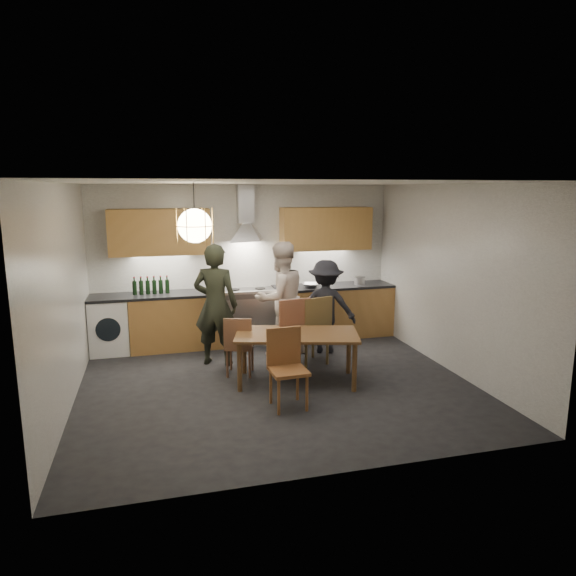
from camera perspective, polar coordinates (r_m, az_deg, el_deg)
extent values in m
plane|color=black|center=(6.88, -1.30, -10.60)|extent=(5.00, 5.00, 0.00)
cube|color=silver|center=(8.69, -4.81, 2.81)|extent=(5.00, 0.02, 2.60)
cube|color=silver|center=(4.41, 5.49, -5.22)|extent=(5.00, 0.02, 2.60)
cube|color=silver|center=(6.42, -23.60, -0.98)|extent=(0.02, 4.50, 2.60)
cube|color=silver|center=(7.49, 17.61, 1.02)|extent=(0.02, 4.50, 2.60)
cube|color=white|center=(6.39, -1.40, 11.62)|extent=(5.00, 4.50, 0.02)
cube|color=tan|center=(8.44, -12.25, -3.67)|extent=(1.45, 0.60, 0.86)
cube|color=tan|center=(8.94, 4.98, -2.64)|extent=(2.05, 0.60, 0.86)
cube|color=white|center=(8.47, -19.20, -4.03)|extent=(0.58, 0.58, 0.85)
cube|color=black|center=(8.33, -14.43, -0.78)|extent=(2.05, 0.62, 0.04)
cube|color=black|center=(8.84, 5.03, 0.19)|extent=(2.05, 0.62, 0.04)
cube|color=silver|center=(8.57, -4.36, -3.43)|extent=(0.90, 0.60, 0.80)
cube|color=black|center=(8.31, -4.00, -4.04)|extent=(0.78, 0.02, 0.42)
cube|color=slate|center=(8.47, -4.40, -0.55)|extent=(0.90, 0.60, 0.08)
cube|color=silver|center=(8.21, -4.08, -0.49)|extent=(0.90, 0.08, 0.04)
cube|color=tan|center=(8.32, -14.07, 6.04)|extent=(1.55, 0.35, 0.72)
cube|color=tan|center=(8.80, 4.25, 6.59)|extent=(1.55, 0.35, 0.72)
cube|color=silver|center=(8.47, -4.76, 9.33)|extent=(0.26, 0.22, 0.62)
cylinder|color=black|center=(6.14, -10.40, 9.14)|extent=(0.01, 0.01, 0.50)
sphere|color=#FFE0A5|center=(6.15, -10.32, 6.82)|extent=(0.40, 0.40, 0.40)
torus|color=gold|center=(6.15, -10.32, 6.82)|extent=(0.43, 0.43, 0.01)
cube|color=brown|center=(6.73, 0.98, -5.19)|extent=(1.74, 1.18, 0.04)
cylinder|color=brown|center=(6.56, -5.41, -8.77)|extent=(0.06, 0.06, 0.64)
cylinder|color=brown|center=(7.17, -4.89, -7.01)|extent=(0.06, 0.06, 0.64)
cylinder|color=brown|center=(6.58, 7.40, -8.76)|extent=(0.06, 0.06, 0.64)
cylinder|color=brown|center=(7.19, 6.76, -7.01)|extent=(0.06, 0.06, 0.64)
cube|color=brown|center=(7.12, -5.38, -6.43)|extent=(0.47, 0.47, 0.04)
cube|color=brown|center=(6.90, -5.61, -5.07)|extent=(0.37, 0.15, 0.41)
cylinder|color=brown|center=(7.31, -3.98, -7.68)|extent=(0.03, 0.03, 0.39)
cylinder|color=brown|center=(7.03, -4.28, -8.47)|extent=(0.03, 0.03, 0.39)
cylinder|color=brown|center=(7.35, -6.37, -7.61)|extent=(0.03, 0.03, 0.39)
cylinder|color=brown|center=(7.07, -6.76, -8.39)|extent=(0.03, 0.03, 0.39)
cube|color=brown|center=(7.35, 0.05, -5.02)|extent=(0.54, 0.54, 0.04)
cube|color=brown|center=(7.10, 0.77, -3.29)|extent=(0.47, 0.13, 0.51)
cylinder|color=brown|center=(7.67, 0.74, -6.38)|extent=(0.04, 0.04, 0.48)
cylinder|color=brown|center=(7.35, 2.02, -7.18)|extent=(0.04, 0.04, 0.48)
cylinder|color=brown|center=(7.52, -1.88, -6.74)|extent=(0.04, 0.04, 0.48)
cylinder|color=brown|center=(7.19, -0.69, -7.58)|extent=(0.04, 0.04, 0.48)
cube|color=brown|center=(7.51, 2.43, -4.75)|extent=(0.57, 0.57, 0.04)
cube|color=brown|center=(7.27, 3.36, -3.04)|extent=(0.45, 0.17, 0.51)
cylinder|color=brown|center=(7.83, 2.79, -6.05)|extent=(0.04, 0.04, 0.47)
cylinder|color=brown|center=(7.54, 4.39, -6.75)|extent=(0.04, 0.04, 0.47)
cylinder|color=brown|center=(7.64, 0.46, -6.49)|extent=(0.04, 0.04, 0.47)
cylinder|color=brown|center=(7.34, 2.01, -7.23)|extent=(0.04, 0.04, 0.47)
cube|color=brown|center=(6.03, 0.05, -9.21)|extent=(0.44, 0.44, 0.04)
cube|color=brown|center=(6.12, -0.48, -6.45)|extent=(0.42, 0.06, 0.46)
cylinder|color=brown|center=(5.92, -1.03, -12.03)|extent=(0.04, 0.04, 0.43)
cylinder|color=brown|center=(6.22, -1.93, -10.87)|extent=(0.04, 0.04, 0.43)
cylinder|color=brown|center=(6.02, 2.11, -11.65)|extent=(0.04, 0.04, 0.43)
cylinder|color=brown|center=(6.31, 1.07, -10.53)|extent=(0.04, 0.04, 0.43)
imported|color=black|center=(7.45, -8.04, -1.86)|extent=(0.76, 0.64, 1.77)
imported|color=beige|center=(7.84, -0.84, -1.20)|extent=(1.02, 0.90, 1.75)
imported|color=black|center=(8.00, 4.20, -2.06)|extent=(1.07, 0.84, 1.45)
imported|color=silver|center=(8.62, 2.56, 0.31)|extent=(0.37, 0.37, 0.07)
cylinder|color=silver|center=(8.95, 7.94, 0.81)|extent=(0.21, 0.21, 0.13)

